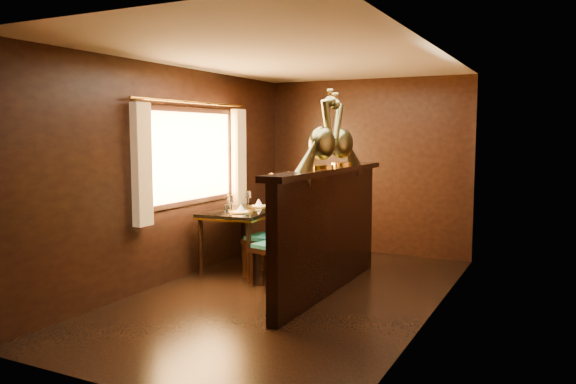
# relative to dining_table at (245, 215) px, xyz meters

# --- Properties ---
(ground) EXTENTS (5.00, 5.00, 0.00)m
(ground) POSITION_rel_dining_table_xyz_m (1.05, -0.85, -0.69)
(ground) COLOR black
(ground) RESTS_ON ground
(room_shell) EXTENTS (3.04, 5.04, 2.52)m
(room_shell) POSITION_rel_dining_table_xyz_m (0.97, -0.84, 0.89)
(room_shell) COLOR black
(room_shell) RESTS_ON ground
(partition) EXTENTS (0.26, 2.70, 1.36)m
(partition) POSITION_rel_dining_table_xyz_m (1.37, -0.55, 0.02)
(partition) COLOR black
(partition) RESTS_ON ground
(dining_table) EXTENTS (0.89, 1.35, 0.96)m
(dining_table) POSITION_rel_dining_table_xyz_m (0.00, 0.00, 0.00)
(dining_table) COLOR black
(dining_table) RESTS_ON ground
(chair_left) EXTENTS (0.53, 0.55, 1.22)m
(chair_left) POSITION_rel_dining_table_xyz_m (0.83, -0.58, -0.05)
(chair_left) COLOR black
(chair_left) RESTS_ON ground
(chair_right) EXTENTS (0.50, 0.52, 1.28)m
(chair_right) POSITION_rel_dining_table_xyz_m (0.56, -0.26, -0.03)
(chair_right) COLOR black
(chair_right) RESTS_ON ground
(peacock_left) EXTENTS (0.26, 0.70, 0.84)m
(peacock_left) POSITION_rel_dining_table_xyz_m (1.38, -0.75, 1.09)
(peacock_left) COLOR #164434
(peacock_left) RESTS_ON partition
(peacock_right) EXTENTS (0.25, 0.68, 0.81)m
(peacock_right) POSITION_rel_dining_table_xyz_m (1.38, -0.20, 1.07)
(peacock_right) COLOR #164434
(peacock_right) RESTS_ON partition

